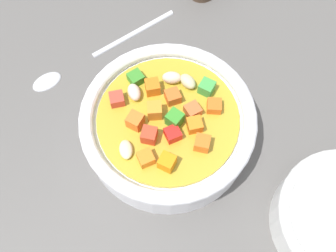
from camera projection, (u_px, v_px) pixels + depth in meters
ground_plane at (168, 139)px, 42.97cm from camera, size 140.00×140.00×2.00cm
soup_bowl_main at (168, 124)px, 39.58cm from camera, size 17.78×17.78×5.91cm
spoon at (84, 59)px, 45.85cm from camera, size 8.90×18.81×0.97cm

